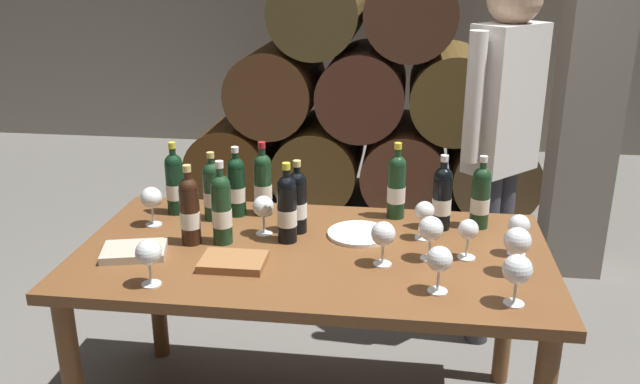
{
  "coord_description": "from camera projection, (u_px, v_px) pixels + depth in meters",
  "views": [
    {
      "loc": [
        0.31,
        -2.18,
        1.78
      ],
      "look_at": [
        0.0,
        0.2,
        0.91
      ],
      "focal_mm": 37.59,
      "sensor_mm": 36.0,
      "label": 1
    }
  ],
  "objects": [
    {
      "name": "leather_ledger",
      "position": [
        233.0,
        262.0,
        2.29
      ],
      "size": [
        0.22,
        0.16,
        0.03
      ],
      "primitive_type": "cube",
      "rotation": [
        0.0,
        0.0,
        0.01
      ],
      "color": "#936038",
      "rests_on": "dining_table"
    },
    {
      "name": "wine_bottle_5",
      "position": [
        175.0,
        183.0,
        2.72
      ],
      "size": [
        0.07,
        0.07,
        0.3
      ],
      "color": "black",
      "rests_on": "dining_table"
    },
    {
      "name": "dining_table",
      "position": [
        313.0,
        272.0,
        2.45
      ],
      "size": [
        1.7,
        0.9,
        0.76
      ],
      "color": "brown",
      "rests_on": "ground_plane"
    },
    {
      "name": "wine_glass_9",
      "position": [
        517.0,
        270.0,
        2.01
      ],
      "size": [
        0.09,
        0.09,
        0.16
      ],
      "color": "white",
      "rests_on": "dining_table"
    },
    {
      "name": "wine_glass_2",
      "position": [
        439.0,
        260.0,
        2.08
      ],
      "size": [
        0.08,
        0.08,
        0.16
      ],
      "color": "white",
      "rests_on": "dining_table"
    },
    {
      "name": "wine_bottle_0",
      "position": [
        481.0,
        197.0,
        2.58
      ],
      "size": [
        0.07,
        0.07,
        0.29
      ],
      "color": "#19381E",
      "rests_on": "dining_table"
    },
    {
      "name": "wine_glass_0",
      "position": [
        383.0,
        235.0,
        2.27
      ],
      "size": [
        0.08,
        0.08,
        0.16
      ],
      "color": "white",
      "rests_on": "dining_table"
    },
    {
      "name": "wine_bottle_8",
      "position": [
        190.0,
        210.0,
        2.43
      ],
      "size": [
        0.07,
        0.07,
        0.3
      ],
      "color": "black",
      "rests_on": "dining_table"
    },
    {
      "name": "wine_bottle_9",
      "position": [
        236.0,
        186.0,
        2.7
      ],
      "size": [
        0.07,
        0.07,
        0.29
      ],
      "color": "black",
      "rests_on": "dining_table"
    },
    {
      "name": "stone_pillar",
      "position": [
        596.0,
        46.0,
        3.57
      ],
      "size": [
        0.32,
        0.32,
        2.6
      ],
      "primitive_type": "cube",
      "color": "gray",
      "rests_on": "ground_plane"
    },
    {
      "name": "wine_bottle_3",
      "position": [
        212.0,
        190.0,
        2.66
      ],
      "size": [
        0.07,
        0.07,
        0.28
      ],
      "color": "#19381E",
      "rests_on": "dining_table"
    },
    {
      "name": "tasting_notebook",
      "position": [
        134.0,
        251.0,
        2.37
      ],
      "size": [
        0.25,
        0.21,
        0.03
      ],
      "primitive_type": "cube",
      "rotation": [
        0.0,
        0.0,
        0.26
      ],
      "color": "#B2A893",
      "rests_on": "dining_table"
    },
    {
      "name": "wine_glass_7",
      "position": [
        263.0,
        207.0,
        2.51
      ],
      "size": [
        0.08,
        0.08,
        0.15
      ],
      "color": "white",
      "rests_on": "dining_table"
    },
    {
      "name": "wine_glass_8",
      "position": [
        468.0,
        231.0,
        2.32
      ],
      "size": [
        0.07,
        0.07,
        0.15
      ],
      "color": "white",
      "rests_on": "dining_table"
    },
    {
      "name": "wine_bottle_7",
      "position": [
        222.0,
        208.0,
        2.43
      ],
      "size": [
        0.07,
        0.07,
        0.32
      ],
      "color": "#19381E",
      "rests_on": "dining_table"
    },
    {
      "name": "wine_glass_4",
      "position": [
        151.0,
        199.0,
        2.6
      ],
      "size": [
        0.08,
        0.08,
        0.16
      ],
      "color": "white",
      "rests_on": "dining_table"
    },
    {
      "name": "wine_glass_3",
      "position": [
        425.0,
        212.0,
        2.48
      ],
      "size": [
        0.07,
        0.07,
        0.15
      ],
      "color": "white",
      "rests_on": "dining_table"
    },
    {
      "name": "wine_glass_5",
      "position": [
        149.0,
        254.0,
        2.13
      ],
      "size": [
        0.08,
        0.08,
        0.16
      ],
      "color": "white",
      "rests_on": "dining_table"
    },
    {
      "name": "wine_bottle_10",
      "position": [
        396.0,
        186.0,
        2.67
      ],
      "size": [
        0.07,
        0.07,
        0.31
      ],
      "color": "#19381E",
      "rests_on": "dining_table"
    },
    {
      "name": "wine_bottle_4",
      "position": [
        263.0,
        184.0,
        2.7
      ],
      "size": [
        0.07,
        0.07,
        0.31
      ],
      "color": "#19381E",
      "rests_on": "dining_table"
    },
    {
      "name": "wine_bottle_2",
      "position": [
        287.0,
        208.0,
        2.45
      ],
      "size": [
        0.07,
        0.07,
        0.3
      ],
      "color": "black",
      "rests_on": "dining_table"
    },
    {
      "name": "wine_glass_10",
      "position": [
        431.0,
        230.0,
        2.31
      ],
      "size": [
        0.09,
        0.09,
        0.16
      ],
      "color": "white",
      "rests_on": "dining_table"
    },
    {
      "name": "serving_plate",
      "position": [
        359.0,
        234.0,
        2.54
      ],
      "size": [
        0.24,
        0.24,
        0.01
      ],
      "primitive_type": "cylinder",
      "color": "white",
      "rests_on": "dining_table"
    },
    {
      "name": "sommelier_presenting",
      "position": [
        503.0,
        129.0,
        2.93
      ],
      "size": [
        0.37,
        0.38,
        1.72
      ],
      "color": "#383842",
      "rests_on": "ground_plane"
    },
    {
      "name": "wine_glass_1",
      "position": [
        517.0,
        242.0,
        2.2
      ],
      "size": [
        0.09,
        0.09,
        0.16
      ],
      "color": "white",
      "rests_on": "dining_table"
    },
    {
      "name": "wine_bottle_1",
      "position": [
        442.0,
        197.0,
        2.56
      ],
      "size": [
        0.07,
        0.07,
        0.3
      ],
      "color": "black",
      "rests_on": "dining_table"
    },
    {
      "name": "barrel_stack",
      "position": [
        363.0,
        105.0,
        4.86
      ],
      "size": [
        2.49,
        0.9,
        1.69
      ],
      "color": "#533112",
      "rests_on": "ground_plane"
    },
    {
      "name": "wine_glass_6",
      "position": [
        519.0,
        227.0,
        2.34
      ],
      "size": [
        0.08,
        0.08,
        0.15
      ],
      "color": "white",
      "rests_on": "dining_table"
    },
    {
      "name": "wine_bottle_6",
      "position": [
        297.0,
        201.0,
        2.53
      ],
      "size": [
        0.07,
        0.07,
        0.29
      ],
      "color": "black",
      "rests_on": "dining_table"
    }
  ]
}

